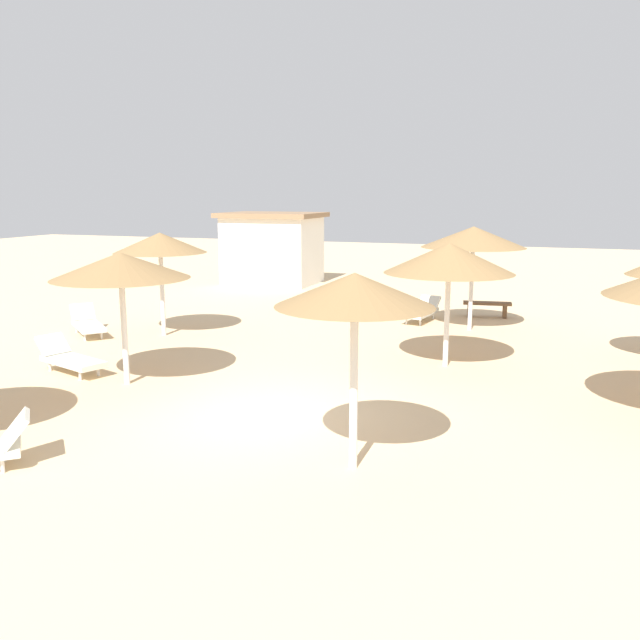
# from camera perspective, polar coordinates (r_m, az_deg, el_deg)

# --- Properties ---
(ground_plane) EXTENTS (80.00, 80.00, 0.00)m
(ground_plane) POSITION_cam_1_polar(r_m,az_deg,el_deg) (11.98, -4.88, -8.25)
(ground_plane) COLOR #DBBA8C
(parasol_2) EXTENTS (2.78, 2.78, 2.75)m
(parasol_2) POSITION_cam_1_polar(r_m,az_deg,el_deg) (13.96, -16.84, 4.48)
(parasol_2) COLOR silver
(parasol_2) RESTS_ON ground
(parasol_3) EXTENTS (2.53, 2.53, 2.86)m
(parasol_3) POSITION_cam_1_polar(r_m,az_deg,el_deg) (18.59, -13.65, 6.47)
(parasol_3) COLOR silver
(parasol_3) RESTS_ON ground
(parasol_4) EXTENTS (2.94, 2.94, 2.99)m
(parasol_4) POSITION_cam_1_polar(r_m,az_deg,el_deg) (19.25, 13.11, 6.97)
(parasol_4) COLOR silver
(parasol_4) RESTS_ON ground
(parasol_7) EXTENTS (2.24, 2.24, 2.85)m
(parasol_7) POSITION_cam_1_polar(r_m,az_deg,el_deg) (9.12, 3.01, 2.51)
(parasol_7) COLOR silver
(parasol_7) RESTS_ON ground
(parasol_8) EXTENTS (2.91, 2.91, 2.83)m
(parasol_8) POSITION_cam_1_polar(r_m,az_deg,el_deg) (15.05, 11.09, 5.24)
(parasol_8) COLOR silver
(parasol_8) RESTS_ON ground
(lounger_2) EXTENTS (1.98, 1.21, 0.76)m
(lounger_2) POSITION_cam_1_polar(r_m,az_deg,el_deg) (15.64, -20.81, -3.11)
(lounger_2) COLOR silver
(lounger_2) RESTS_ON ground
(lounger_3) EXTENTS (1.83, 1.70, 0.78)m
(lounger_3) POSITION_cam_1_polar(r_m,az_deg,el_deg) (19.54, -19.45, -0.29)
(lounger_3) COLOR silver
(lounger_3) RESTS_ON ground
(lounger_4) EXTENTS (0.92, 1.97, 0.68)m
(lounger_4) POSITION_cam_1_polar(r_m,az_deg,el_deg) (20.68, 8.79, 0.78)
(lounger_4) COLOR silver
(lounger_4) RESTS_ON ground
(bench_0) EXTENTS (1.53, 0.52, 0.49)m
(bench_0) POSITION_cam_1_polar(r_m,az_deg,el_deg) (22.23, 5.87, 1.65)
(bench_0) COLOR brown
(bench_0) RESTS_ON ground
(bench_1) EXTENTS (1.54, 0.60, 0.49)m
(bench_1) POSITION_cam_1_polar(r_m,az_deg,el_deg) (21.71, 14.23, 1.14)
(bench_1) COLOR brown
(bench_1) RESTS_ON ground
(beach_cabana) EXTENTS (4.17, 3.22, 3.06)m
(beach_cabana) POSITION_cam_1_polar(r_m,az_deg,el_deg) (28.91, -4.12, 6.25)
(beach_cabana) COLOR white
(beach_cabana) RESTS_ON ground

